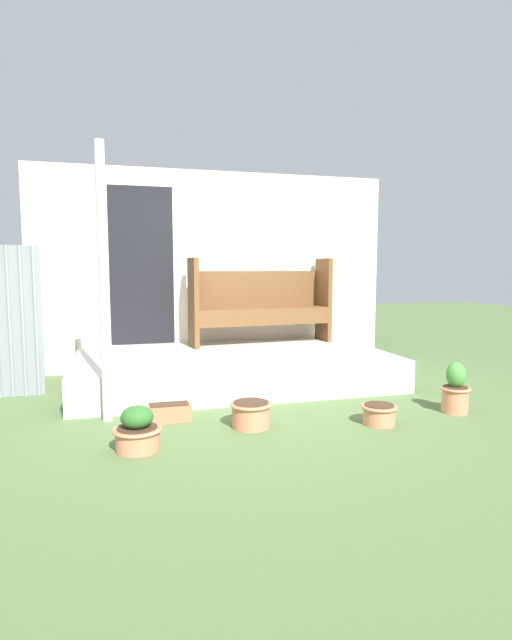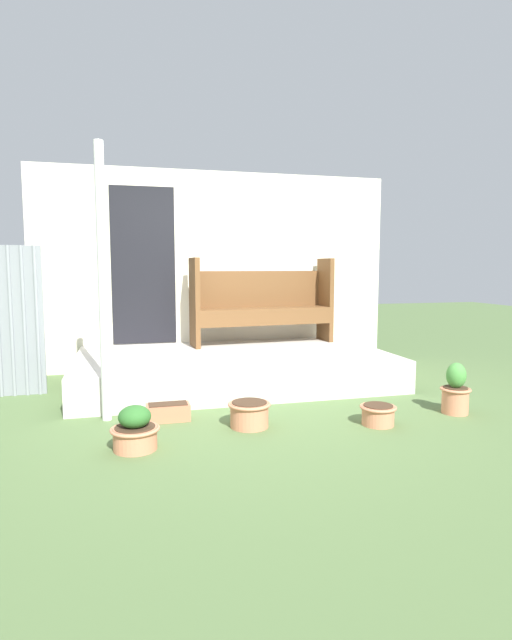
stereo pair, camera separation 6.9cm
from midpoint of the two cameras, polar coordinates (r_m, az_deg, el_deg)
name	(u,v)px [view 1 (the left image)]	position (r m, az deg, el deg)	size (l,w,h in m)	color
ground_plane	(237,407)	(4.90, -2.58, -9.90)	(24.00, 24.00, 0.00)	#516B3D
porch_slab	(233,368)	(5.84, -2.96, -5.51)	(3.53, 1.98, 0.35)	beige
house_wall	(213,271)	(6.71, -5.22, 5.65)	(4.73, 0.08, 2.60)	beige
support_post	(103,284)	(4.49, -17.46, 3.94)	(0.08, 0.08, 2.41)	silver
bench	(260,301)	(6.49, 0.21, 2.20)	(1.88, 0.53, 1.11)	brown
flower_pot_left	(137,431)	(3.87, -13.90, -12.20)	(0.36, 0.36, 0.33)	tan
flower_pot_middle	(251,413)	(4.29, -1.04, -10.60)	(0.37, 0.37, 0.22)	tan
flower_pot_right	(379,413)	(4.48, 13.46, -10.33)	(0.31, 0.31, 0.17)	tan
flower_pot_far_right	(455,391)	(5.01, 21.46, -7.53)	(0.27, 0.27, 0.47)	tan
planter_box_rect	(169,412)	(4.53, -10.33, -10.35)	(0.38, 0.18, 0.15)	#C67251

